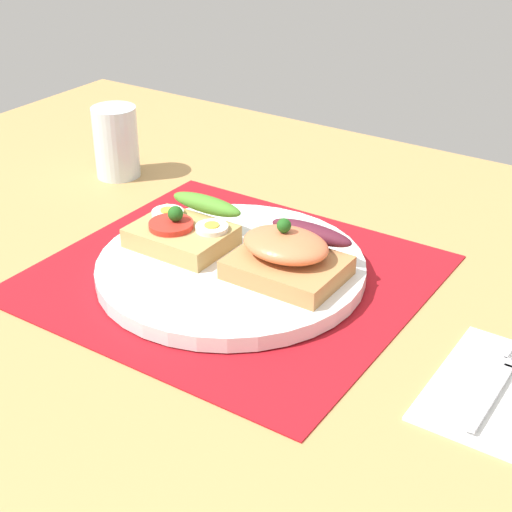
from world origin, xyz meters
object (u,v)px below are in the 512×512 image
object	(u,v)px
napkin	(509,393)
sandwich_salmon	(289,254)
fork	(500,382)
plate	(231,268)
sandwich_egg_tomato	(186,229)
drinking_glass	(116,142)

from	to	relation	value
napkin	sandwich_salmon	bearing A→B (deg)	169.41
sandwich_salmon	fork	bearing A→B (deg)	-10.02
plate	fork	xyz separation A→B (cm)	(28.27, -2.72, -0.30)
sandwich_egg_tomato	plate	bearing A→B (deg)	-8.18
fork	napkin	bearing A→B (deg)	-23.29
plate	napkin	distance (cm)	29.39
plate	sandwich_salmon	world-z (taller)	sandwich_salmon
sandwich_egg_tomato	sandwich_salmon	world-z (taller)	sandwich_salmon
napkin	drinking_glass	bearing A→B (deg)	163.67
sandwich_salmon	sandwich_egg_tomato	bearing A→B (deg)	-178.55
napkin	plate	bearing A→B (deg)	173.89
fork	plate	bearing A→B (deg)	174.50
sandwich_egg_tomato	drinking_glass	world-z (taller)	drinking_glass
napkin	fork	size ratio (longest dim) A/B	1.14
plate	napkin	xyz separation A→B (cm)	(29.22, -3.13, -0.76)
sandwich_salmon	napkin	distance (cm)	23.89
drinking_glass	plate	bearing A→B (deg)	-26.19
sandwich_salmon	fork	xyz separation A→B (cm)	(22.28, -3.94, -3.10)
plate	sandwich_salmon	xyz separation A→B (cm)	(6.00, 1.21, 2.80)
plate	fork	distance (cm)	28.41
sandwich_salmon	plate	bearing A→B (deg)	-168.58
plate	fork	bearing A→B (deg)	-5.50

